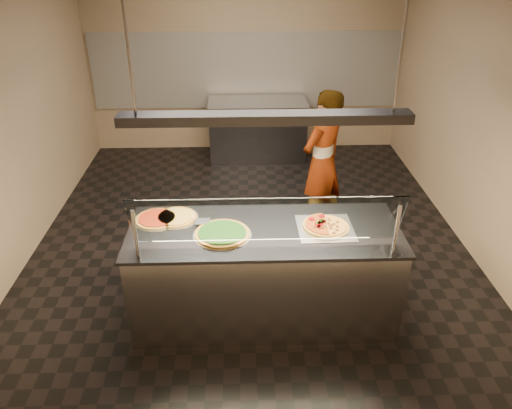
{
  "coord_description": "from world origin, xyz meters",
  "views": [
    {
      "loc": [
        -0.11,
        -5.03,
        3.2
      ],
      "look_at": [
        0.03,
        -1.0,
        1.02
      ],
      "focal_mm": 35.0,
      "sensor_mm": 36.0,
      "label": 1
    }
  ],
  "objects_px": {
    "perforated_tray": "(325,228)",
    "pizza_spatula": "(197,217)",
    "prep_table": "(258,129)",
    "worker": "(322,163)",
    "pizza_tomato": "(157,218)",
    "heat_lamp_housing": "(265,118)",
    "half_pizza_sausage": "(336,226)",
    "pizza_spinach": "(222,233)",
    "sneeze_guard": "(267,220)",
    "serving_counter": "(264,273)",
    "half_pizza_pepperoni": "(315,225)",
    "pizza_cheese": "(176,217)"
  },
  "relations": [
    {
      "from": "pizza_spinach",
      "to": "heat_lamp_housing",
      "type": "relative_size",
      "value": 0.22
    },
    {
      "from": "worker",
      "to": "heat_lamp_housing",
      "type": "relative_size",
      "value": 0.75
    },
    {
      "from": "sneeze_guard",
      "to": "perforated_tray",
      "type": "height_order",
      "value": "sneeze_guard"
    },
    {
      "from": "half_pizza_pepperoni",
      "to": "pizza_cheese",
      "type": "relative_size",
      "value": 1.0
    },
    {
      "from": "pizza_spinach",
      "to": "worker",
      "type": "relative_size",
      "value": 0.29
    },
    {
      "from": "pizza_tomato",
      "to": "worker",
      "type": "height_order",
      "value": "worker"
    },
    {
      "from": "sneeze_guard",
      "to": "pizza_cheese",
      "type": "distance_m",
      "value": 1.02
    },
    {
      "from": "serving_counter",
      "to": "half_pizza_sausage",
      "type": "height_order",
      "value": "half_pizza_sausage"
    },
    {
      "from": "pizza_tomato",
      "to": "perforated_tray",
      "type": "bearing_deg",
      "value": -7.62
    },
    {
      "from": "half_pizza_sausage",
      "to": "pizza_spatula",
      "type": "distance_m",
      "value": 1.25
    },
    {
      "from": "pizza_cheese",
      "to": "pizza_tomato",
      "type": "relative_size",
      "value": 0.98
    },
    {
      "from": "sneeze_guard",
      "to": "prep_table",
      "type": "xyz_separation_m",
      "value": [
        0.08,
        4.19,
        -0.76
      ]
    },
    {
      "from": "perforated_tray",
      "to": "worker",
      "type": "bearing_deg",
      "value": 82.21
    },
    {
      "from": "pizza_spinach",
      "to": "prep_table",
      "type": "xyz_separation_m",
      "value": [
        0.45,
        3.92,
        -0.48
      ]
    },
    {
      "from": "half_pizza_sausage",
      "to": "pizza_tomato",
      "type": "height_order",
      "value": "half_pizza_sausage"
    },
    {
      "from": "worker",
      "to": "serving_counter",
      "type": "bearing_deg",
      "value": 21.66
    },
    {
      "from": "pizza_cheese",
      "to": "pizza_spinach",
      "type": "bearing_deg",
      "value": -35.24
    },
    {
      "from": "pizza_spinach",
      "to": "worker",
      "type": "xyz_separation_m",
      "value": [
        1.12,
        1.66,
        -0.08
      ]
    },
    {
      "from": "perforated_tray",
      "to": "half_pizza_sausage",
      "type": "distance_m",
      "value": 0.1
    },
    {
      "from": "pizza_spatula",
      "to": "sneeze_guard",
      "type": "bearing_deg",
      "value": -41.49
    },
    {
      "from": "prep_table",
      "to": "half_pizza_sausage",
      "type": "bearing_deg",
      "value": -81.84
    },
    {
      "from": "sneeze_guard",
      "to": "perforated_tray",
      "type": "bearing_deg",
      "value": 33.01
    },
    {
      "from": "pizza_tomato",
      "to": "half_pizza_pepperoni",
      "type": "bearing_deg",
      "value": -8.09
    },
    {
      "from": "sneeze_guard",
      "to": "pizza_spinach",
      "type": "relative_size",
      "value": 4.27
    },
    {
      "from": "sneeze_guard",
      "to": "worker",
      "type": "height_order",
      "value": "worker"
    },
    {
      "from": "sneeze_guard",
      "to": "worker",
      "type": "bearing_deg",
      "value": 68.67
    },
    {
      "from": "sneeze_guard",
      "to": "heat_lamp_housing",
      "type": "bearing_deg",
      "value": 90.0
    },
    {
      "from": "pizza_spinach",
      "to": "prep_table",
      "type": "bearing_deg",
      "value": 83.46
    },
    {
      "from": "perforated_tray",
      "to": "pizza_spinach",
      "type": "height_order",
      "value": "pizza_spinach"
    },
    {
      "from": "pizza_tomato",
      "to": "half_pizza_sausage",
      "type": "bearing_deg",
      "value": -7.2
    },
    {
      "from": "perforated_tray",
      "to": "heat_lamp_housing",
      "type": "distance_m",
      "value": 1.15
    },
    {
      "from": "half_pizza_sausage",
      "to": "pizza_spinach",
      "type": "distance_m",
      "value": 1.0
    },
    {
      "from": "heat_lamp_housing",
      "to": "pizza_tomato",
      "type": "bearing_deg",
      "value": 167.89
    },
    {
      "from": "pizza_spinach",
      "to": "prep_table",
      "type": "distance_m",
      "value": 3.98
    },
    {
      "from": "pizza_spinach",
      "to": "heat_lamp_housing",
      "type": "distance_m",
      "value": 1.07
    },
    {
      "from": "perforated_tray",
      "to": "pizza_spatula",
      "type": "distance_m",
      "value": 1.16
    },
    {
      "from": "half_pizza_pepperoni",
      "to": "heat_lamp_housing",
      "type": "relative_size",
      "value": 0.18
    },
    {
      "from": "pizza_spinach",
      "to": "half_pizza_pepperoni",
      "type": "bearing_deg",
      "value": 5.6
    },
    {
      "from": "serving_counter",
      "to": "worker",
      "type": "bearing_deg",
      "value": 64.59
    },
    {
      "from": "half_pizza_pepperoni",
      "to": "pizza_spinach",
      "type": "distance_m",
      "value": 0.81
    },
    {
      "from": "prep_table",
      "to": "worker",
      "type": "bearing_deg",
      "value": -73.46
    },
    {
      "from": "half_pizza_sausage",
      "to": "pizza_spatula",
      "type": "relative_size",
      "value": 1.73
    },
    {
      "from": "sneeze_guard",
      "to": "pizza_cheese",
      "type": "xyz_separation_m",
      "value": [
        -0.8,
        0.57,
        -0.28
      ]
    },
    {
      "from": "perforated_tray",
      "to": "worker",
      "type": "relative_size",
      "value": 0.28
    },
    {
      "from": "pizza_spinach",
      "to": "pizza_tomato",
      "type": "distance_m",
      "value": 0.66
    },
    {
      "from": "pizza_cheese",
      "to": "heat_lamp_housing",
      "type": "relative_size",
      "value": 0.18
    },
    {
      "from": "perforated_tray",
      "to": "pizza_tomato",
      "type": "distance_m",
      "value": 1.52
    },
    {
      "from": "pizza_spatula",
      "to": "half_pizza_pepperoni",
      "type": "bearing_deg",
      "value": -9.89
    },
    {
      "from": "prep_table",
      "to": "perforated_tray",
      "type": "bearing_deg",
      "value": -83.24
    },
    {
      "from": "sneeze_guard",
      "to": "heat_lamp_housing",
      "type": "height_order",
      "value": "heat_lamp_housing"
    }
  ]
}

